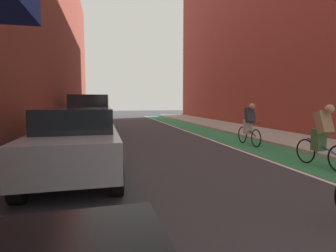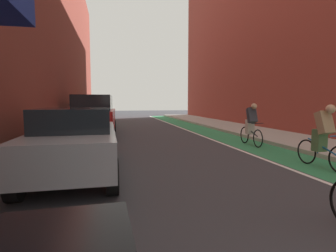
{
  "view_description": "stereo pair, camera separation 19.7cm",
  "coord_description": "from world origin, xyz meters",
  "px_view_note": "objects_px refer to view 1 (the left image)",
  "views": [
    {
      "loc": [
        -2.27,
        3.54,
        1.68
      ],
      "look_at": [
        -0.41,
        11.31,
        0.94
      ],
      "focal_mm": 28.28,
      "sensor_mm": 36.0,
      "label": 1
    },
    {
      "loc": [
        -2.08,
        3.49,
        1.68
      ],
      "look_at": [
        -0.41,
        11.31,
        0.94
      ],
      "focal_mm": 28.28,
      "sensor_mm": 36.0,
      "label": 2
    }
  ],
  "objects_px": {
    "parked_sedan_silver": "(77,140)",
    "cyclist_trailing": "(249,124)",
    "parked_sedan_yellow_cab": "(96,114)",
    "cyclist_mid": "(322,136)",
    "parked_suv_red": "(91,115)"
  },
  "relations": [
    {
      "from": "parked_sedan_yellow_cab",
      "to": "cyclist_mid",
      "type": "xyz_separation_m",
      "value": [
        5.98,
        -13.9,
        0.02
      ]
    },
    {
      "from": "parked_sedan_silver",
      "to": "parked_suv_red",
      "type": "xyz_separation_m",
      "value": [
        -0.0,
        6.82,
        0.23
      ]
    },
    {
      "from": "cyclist_mid",
      "to": "cyclist_trailing",
      "type": "xyz_separation_m",
      "value": [
        0.08,
        3.62,
        0.0
      ]
    },
    {
      "from": "parked_sedan_yellow_cab",
      "to": "cyclist_mid",
      "type": "relative_size",
      "value": 2.46
    },
    {
      "from": "cyclist_mid",
      "to": "parked_sedan_silver",
      "type": "bearing_deg",
      "value": 172.16
    },
    {
      "from": "parked_sedan_yellow_cab",
      "to": "cyclist_trailing",
      "type": "height_order",
      "value": "cyclist_trailing"
    },
    {
      "from": "parked_suv_red",
      "to": "cyclist_trailing",
      "type": "height_order",
      "value": "parked_suv_red"
    },
    {
      "from": "parked_suv_red",
      "to": "parked_sedan_yellow_cab",
      "type": "relative_size",
      "value": 1.14
    },
    {
      "from": "cyclist_mid",
      "to": "parked_suv_red",
      "type": "bearing_deg",
      "value": 128.03
    },
    {
      "from": "parked_suv_red",
      "to": "parked_sedan_yellow_cab",
      "type": "bearing_deg",
      "value": 89.98
    },
    {
      "from": "parked_sedan_silver",
      "to": "cyclist_trailing",
      "type": "height_order",
      "value": "cyclist_trailing"
    },
    {
      "from": "parked_sedan_yellow_cab",
      "to": "cyclist_trailing",
      "type": "bearing_deg",
      "value": -59.5
    },
    {
      "from": "parked_sedan_yellow_cab",
      "to": "cyclist_mid",
      "type": "bearing_deg",
      "value": -66.73
    },
    {
      "from": "parked_sedan_yellow_cab",
      "to": "cyclist_trailing",
      "type": "distance_m",
      "value": 11.94
    },
    {
      "from": "parked_sedan_silver",
      "to": "cyclist_trailing",
      "type": "xyz_separation_m",
      "value": [
        6.06,
        2.8,
        0.02
      ]
    }
  ]
}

